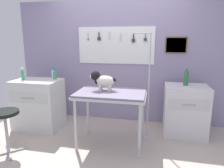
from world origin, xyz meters
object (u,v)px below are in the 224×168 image
(grooming_arm, at_px, (148,91))
(cabinet_right, at_px, (185,111))
(stool, at_px, (5,118))
(shampoo_bottle, at_px, (23,75))
(grooming_table, at_px, (111,97))
(dog, at_px, (102,80))
(soda_bottle, at_px, (186,78))
(counter_left, at_px, (38,104))

(grooming_arm, relative_size, cabinet_right, 1.99)
(stool, distance_m, shampoo_bottle, 1.00)
(grooming_table, relative_size, dog, 2.53)
(grooming_table, xyz_separation_m, dog, (-0.15, 0.07, 0.24))
(dog, xyz_separation_m, soda_bottle, (1.26, 0.55, -0.02))
(grooming_table, bearing_deg, dog, 154.30)
(grooming_arm, height_order, cabinet_right, grooming_arm)
(grooming_table, height_order, stool, grooming_table)
(stool, bearing_deg, grooming_table, 21.54)
(dog, bearing_deg, grooming_arm, 22.99)
(grooming_table, relative_size, shampoo_bottle, 4.60)
(grooming_arm, relative_size, dog, 4.17)
(grooming_arm, bearing_deg, grooming_table, -145.84)
(counter_left, bearing_deg, stool, -87.15)
(dog, distance_m, cabinet_right, 1.50)
(soda_bottle, bearing_deg, stool, -154.85)
(grooming_table, distance_m, dog, 0.29)
(counter_left, xyz_separation_m, stool, (0.04, -0.88, 0.08))
(dog, height_order, soda_bottle, dog)
(grooming_arm, xyz_separation_m, shampoo_bottle, (-2.16, -0.04, 0.19))
(grooming_arm, xyz_separation_m, stool, (-1.88, -0.89, -0.26))
(soda_bottle, bearing_deg, shampoo_bottle, -173.45)
(grooming_table, bearing_deg, stool, -158.46)
(soda_bottle, bearing_deg, grooming_table, -150.72)
(stool, height_order, shampoo_bottle, shampoo_bottle)
(counter_left, height_order, shampoo_bottle, shampoo_bottle)
(grooming_table, bearing_deg, soda_bottle, 29.28)
(cabinet_right, bearing_deg, stool, -155.58)
(dog, relative_size, cabinet_right, 0.48)
(counter_left, distance_m, stool, 0.89)
(counter_left, bearing_deg, shampoo_bottle, -171.24)
(counter_left, xyz_separation_m, soda_bottle, (2.52, 0.28, 0.53))
(counter_left, bearing_deg, grooming_arm, 0.25)
(shampoo_bottle, bearing_deg, grooming_arm, 1.19)
(grooming_table, distance_m, soda_bottle, 1.30)
(grooming_arm, bearing_deg, counter_left, -179.75)
(dog, height_order, shampoo_bottle, dog)
(shampoo_bottle, relative_size, soda_bottle, 0.82)
(grooming_arm, bearing_deg, cabinet_right, 21.56)
(cabinet_right, relative_size, soda_bottle, 3.12)
(grooming_table, height_order, soda_bottle, soda_bottle)
(grooming_table, height_order, dog, dog)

